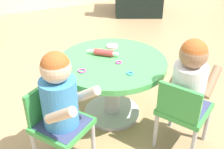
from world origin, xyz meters
TOP-DOWN VIEW (x-y plane):
  - ground_plane at (0.00, 0.00)m, footprint 10.00×10.00m
  - craft_table at (0.00, 0.00)m, footprint 0.80×0.80m
  - child_chair_left at (-0.50, -0.30)m, footprint 0.42×0.42m
  - seated_child_left at (-0.48, -0.33)m, footprint 0.42×0.44m
  - child_chair_right at (0.26, -0.52)m, footprint 0.41×0.41m
  - seated_child_right at (0.30, -0.50)m, footprint 0.43×0.41m
  - rolling_pin at (-0.03, 0.09)m, footprint 0.19×0.16m
  - craft_scissors at (-0.05, 0.16)m, footprint 0.13×0.13m
  - playdough_blob_0 at (0.09, 0.20)m, footprint 0.09×0.09m
  - cookie_cutter_0 at (0.03, -0.23)m, footprint 0.05×0.05m
  - cookie_cutter_1 at (0.02, -0.06)m, footprint 0.05×0.05m
  - cookie_cutter_2 at (-0.25, -0.06)m, footprint 0.06×0.06m

SIDE VIEW (x-z plane):
  - ground_plane at x=0.00m, z-range 0.00..0.00m
  - child_chair_left at x=-0.50m, z-range 0.04..0.57m
  - child_chair_right at x=0.26m, z-range 0.04..0.57m
  - craft_table at x=0.00m, z-range 0.11..0.60m
  - craft_scissors at x=-0.05m, z-range 0.48..0.49m
  - cookie_cutter_0 at x=0.03m, z-range 0.48..0.49m
  - cookie_cutter_1 at x=0.02m, z-range 0.48..0.49m
  - cookie_cutter_2 at x=-0.25m, z-range 0.48..0.49m
  - playdough_blob_0 at x=0.09m, z-range 0.48..0.50m
  - rolling_pin at x=-0.03m, z-range 0.48..0.53m
  - seated_child_left at x=-0.48m, z-range 0.28..0.79m
  - seated_child_right at x=0.30m, z-range 0.28..0.79m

